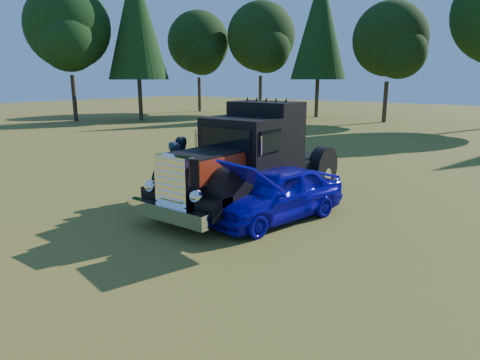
% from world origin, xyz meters
% --- Properties ---
extents(ground, '(120.00, 120.00, 0.00)m').
position_xyz_m(ground, '(0.00, 0.00, 0.00)').
color(ground, '#475F1C').
rests_on(ground, ground).
extents(treeline, '(67.22, 24.04, 13.84)m').
position_xyz_m(treeline, '(-1.04, 27.27, 7.69)').
color(treeline, '#2D2116').
rests_on(treeline, ground).
extents(diamond_t_truck, '(3.31, 7.16, 3.00)m').
position_xyz_m(diamond_t_truck, '(1.33, 2.64, 1.28)').
color(diamond_t_truck, black).
rests_on(diamond_t_truck, ground).
extents(hotrod_coupe, '(2.48, 4.45, 1.89)m').
position_xyz_m(hotrod_coupe, '(2.76, 1.90, 0.71)').
color(hotrod_coupe, '#0E08B3').
rests_on(hotrod_coupe, ground).
extents(spectator_near, '(0.55, 0.74, 1.85)m').
position_xyz_m(spectator_near, '(-0.48, 1.44, 0.93)').
color(spectator_near, '#1A223D').
rests_on(spectator_near, ground).
extents(spectator_far, '(1.15, 1.17, 1.91)m').
position_xyz_m(spectator_far, '(-0.82, 2.08, 0.95)').
color(spectator_far, '#1D2844').
rests_on(spectator_far, ground).
extents(distant_teal_car, '(1.96, 4.42, 1.41)m').
position_xyz_m(distant_teal_car, '(-13.65, 24.88, 0.70)').
color(distant_teal_car, '#093638').
rests_on(distant_teal_car, ground).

